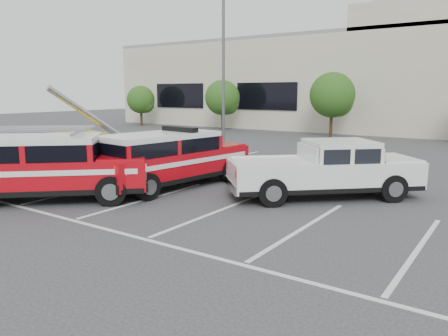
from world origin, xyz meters
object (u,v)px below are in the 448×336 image
(tree_far_left, at_px, (142,101))
(light_pole_left, at_px, (223,61))
(tree_left, at_px, (224,99))
(convention_building, at_px, (433,76))
(fire_chief_suv, at_px, (170,163))
(tree_mid_left, at_px, (334,97))
(ladder_suv, at_px, (49,171))
(white_pickup, at_px, (325,175))
(utility_rig, at_px, (70,153))

(tree_far_left, distance_m, light_pole_left, 19.85)
(tree_left, distance_m, light_pole_left, 12.43)
(convention_building, relative_size, tree_left, 13.58)
(tree_far_left, xyz_separation_m, fire_chief_suv, (21.53, -20.18, -1.63))
(light_pole_left, xyz_separation_m, fire_chief_suv, (4.62, -10.13, -4.31))
(convention_building, distance_m, tree_left, 18.11)
(tree_mid_left, height_order, ladder_suv, tree_mid_left)
(white_pickup, distance_m, utility_rig, 11.21)
(fire_chief_suv, bearing_deg, tree_far_left, 144.40)
(tree_left, height_order, light_pole_left, light_pole_left)
(light_pole_left, bearing_deg, fire_chief_suv, -65.48)
(convention_building, bearing_deg, ladder_suv, -99.12)
(tree_far_left, distance_m, fire_chief_suv, 29.55)
(convention_building, relative_size, tree_mid_left, 12.38)
(convention_building, bearing_deg, tree_far_left, -158.63)
(tree_mid_left, bearing_deg, light_pole_left, -107.10)
(utility_rig, bearing_deg, light_pole_left, 97.68)
(tree_mid_left, distance_m, white_pickup, 19.87)
(light_pole_left, distance_m, ladder_suv, 14.68)
(tree_far_left, xyz_separation_m, light_pole_left, (16.91, -10.05, 2.68))
(tree_far_left, relative_size, utility_rig, 0.88)
(ladder_suv, bearing_deg, utility_rig, -175.32)
(convention_building, xyz_separation_m, tree_mid_left, (-5.09, -9.82, -1.68))
(tree_mid_left, relative_size, fire_chief_suv, 0.77)
(white_pickup, height_order, utility_rig, utility_rig)
(ladder_suv, bearing_deg, tree_left, 159.50)
(utility_rig, bearing_deg, tree_far_left, 142.59)
(ladder_suv, relative_size, utility_rig, 1.29)
(white_pickup, xyz_separation_m, utility_rig, (-11.09, -1.58, -0.00))
(tree_far_left, height_order, ladder_suv, tree_far_left)
(tree_mid_left, xyz_separation_m, white_pickup, (6.77, -18.54, -2.30))
(white_pickup, relative_size, utility_rig, 1.28)
(tree_mid_left, distance_m, light_pole_left, 10.73)
(convention_building, distance_m, white_pickup, 28.68)
(light_pole_left, relative_size, ladder_suv, 1.75)
(convention_building, distance_m, ladder_suv, 34.28)
(tree_mid_left, height_order, light_pole_left, light_pole_left)
(light_pole_left, height_order, utility_rig, light_pole_left)
(tree_far_left, bearing_deg, utility_rig, -52.07)
(convention_building, height_order, ladder_suv, convention_building)
(tree_mid_left, bearing_deg, ladder_suv, -90.75)
(tree_left, height_order, ladder_suv, tree_left)
(tree_left, xyz_separation_m, light_pole_left, (6.91, -10.05, 2.41))
(fire_chief_suv, bearing_deg, tree_mid_left, 101.89)
(tree_far_left, height_order, light_pole_left, light_pole_left)
(convention_building, bearing_deg, utility_rig, -107.46)
(light_pole_left, relative_size, fire_chief_suv, 1.62)
(tree_mid_left, xyz_separation_m, fire_chief_suv, (1.53, -20.18, -2.16))
(ladder_suv, bearing_deg, light_pole_left, 148.78)
(tree_far_left, height_order, tree_left, tree_left)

